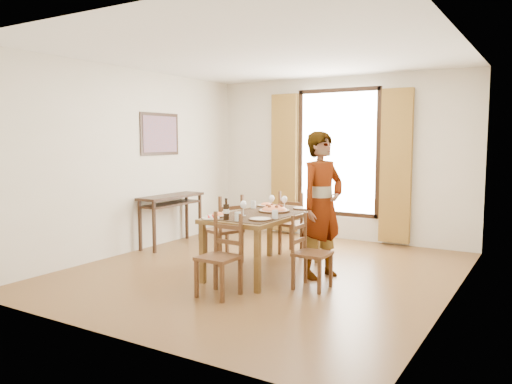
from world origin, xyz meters
The scene contains 22 objects.
ground centered at (0.00, 0.00, 0.00)m, with size 5.00×5.00×0.00m, color #4D2918.
room_shell centered at (0.00, 0.13, 1.54)m, with size 4.60×5.10×2.74m.
console_table centered at (-2.03, 0.60, 0.68)m, with size 0.38×1.20×0.80m.
dining_table centered at (0.03, -0.03, 0.69)m, with size 0.86×1.70×0.76m.
chair_west centered at (-0.67, 0.11, 0.43)m, with size 0.53×0.53×0.93m.
chair_north centered at (-0.09, 1.06, 0.43)m, with size 0.41×0.41×0.93m.
chair_south centered at (0.10, -1.09, 0.41)m, with size 0.40×0.40×0.88m.
chair_east centered at (0.81, -0.36, 0.39)m, with size 0.37×0.37×0.84m.
man centered at (0.73, 0.15, 0.88)m, with size 0.62×0.75×1.76m, color #919399.
plate_sw centered at (-0.29, -0.57, 0.78)m, with size 0.27×0.27×0.05m, color silver, non-canonical shape.
plate_se centered at (0.28, -0.55, 0.78)m, with size 0.27×0.27×0.05m, color silver, non-canonical shape.
plate_nw centered at (-0.26, 0.51, 0.78)m, with size 0.27×0.27×0.05m, color silver, non-canonical shape.
plate_ne centered at (0.29, 0.52, 0.78)m, with size 0.27×0.27×0.05m, color silver, non-canonical shape.
pasta_platter centered at (0.10, 0.10, 0.81)m, with size 0.40×0.40×0.10m, color #B52F17, non-canonical shape.
caprese_plate centered at (-0.26, -0.76, 0.78)m, with size 0.20×0.20×0.04m, color silver, non-canonical shape.
wine_glass_a centered at (-0.06, -0.38, 0.85)m, with size 0.08×0.08×0.18m, color white, non-canonical shape.
wine_glass_b centered at (0.12, 0.34, 0.85)m, with size 0.08×0.08×0.18m, color white, non-canonical shape.
wine_glass_c centered at (-0.07, 0.33, 0.85)m, with size 0.08×0.08×0.18m, color white, non-canonical shape.
tumbler_a centered at (0.36, -0.36, 0.81)m, with size 0.07×0.07×0.10m, color silver.
tumbler_b centered at (-0.31, 0.25, 0.81)m, with size 0.07×0.07×0.10m, color silver.
tumbler_c centered at (0.09, -0.73, 0.81)m, with size 0.07×0.07×0.10m, color silver.
wine_bottle centered at (-0.07, -0.73, 0.88)m, with size 0.07×0.07×0.25m, color black, non-canonical shape.
Camera 1 is at (3.12, -5.36, 1.66)m, focal length 35.00 mm.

